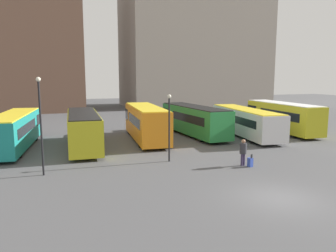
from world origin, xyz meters
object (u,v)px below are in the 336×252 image
object	(u,v)px
bus_5	(282,116)
lamp_post_0	(41,119)
traveler	(243,150)
suitcase	(250,162)
bus_1	(83,129)
bus_0	(14,130)
bus_4	(245,121)
bus_2	(146,122)
bus_3	(194,119)
lamp_post_1	(169,122)

from	to	relation	value
bus_5	lamp_post_0	distance (m)	25.82
lamp_post_0	traveler	bearing A→B (deg)	-10.53
suitcase	bus_1	bearing A→B (deg)	34.34
bus_5	lamp_post_0	xyz separation A→B (m)	(-24.48, -8.02, 1.75)
bus_0	lamp_post_0	distance (m)	9.39
bus_5	bus_4	bearing A→B (deg)	98.27
bus_2	suitcase	size ratio (longest dim) A/B	12.21
bus_3	lamp_post_1	distance (m)	11.16
bus_3	lamp_post_1	xyz separation A→B (m)	(-6.15, -9.23, 1.22)
bus_4	traveler	world-z (taller)	bus_4
bus_5	traveler	world-z (taller)	bus_5
bus_0	bus_1	distance (m)	5.69
suitcase	lamp_post_0	size ratio (longest dim) A/B	0.15
suitcase	lamp_post_0	world-z (taller)	lamp_post_0
traveler	bus_3	bearing A→B (deg)	-18.25
bus_2	suitcase	xyz separation A→B (m)	(3.90, -11.62, -1.45)
bus_0	bus_4	world-z (taller)	bus_0
bus_4	bus_2	bearing A→B (deg)	91.35
bus_4	lamp_post_0	bearing A→B (deg)	119.48
bus_3	bus_2	bearing A→B (deg)	96.59
bus_5	lamp_post_1	size ratio (longest dim) A/B	2.25
bus_2	lamp_post_0	world-z (taller)	lamp_post_0
bus_1	lamp_post_0	xyz separation A→B (m)	(-3.21, -7.47, 1.88)
bus_5	traveler	xyz separation A→B (m)	(-11.71, -10.39, -0.67)
bus_4	bus_5	world-z (taller)	bus_5
bus_4	lamp_post_0	distance (m)	21.01
bus_5	lamp_post_0	bearing A→B (deg)	112.11
suitcase	bus_5	bearing A→B (deg)	-56.14
traveler	suitcase	world-z (taller)	traveler
bus_4	lamp_post_1	bearing A→B (deg)	131.20
traveler	suitcase	xyz separation A→B (m)	(0.32, -0.40, -0.78)
bus_2	bus_5	size ratio (longest dim) A/B	0.99
bus_5	suitcase	size ratio (longest dim) A/B	12.33
bus_5	traveler	bearing A→B (deg)	135.56
bus_0	bus_2	distance (m)	11.48
bus_4	lamp_post_1	world-z (taller)	lamp_post_1
bus_1	lamp_post_1	world-z (taller)	lamp_post_1
bus_5	suitcase	bearing A→B (deg)	137.44
bus_2	traveler	bearing A→B (deg)	-156.40
bus_4	lamp_post_0	size ratio (longest dim) A/B	2.05
lamp_post_0	bus_5	bearing A→B (deg)	18.14
bus_1	lamp_post_1	xyz separation A→B (m)	(5.23, -7.02, 1.25)
bus_3	bus_4	distance (m)	5.28
bus_5	lamp_post_0	world-z (taller)	lamp_post_0
suitcase	lamp_post_0	xyz separation A→B (m)	(-13.09, 2.78, 3.20)
bus_3	traveler	xyz separation A→B (m)	(-1.83, -12.05, -0.57)
bus_4	bus_5	xyz separation A→B (m)	(5.01, 0.38, 0.23)
bus_5	lamp_post_1	xyz separation A→B (m)	(-16.03, -7.58, 1.12)
bus_0	bus_1	size ratio (longest dim) A/B	1.07
traveler	bus_1	bearing A→B (deg)	34.54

